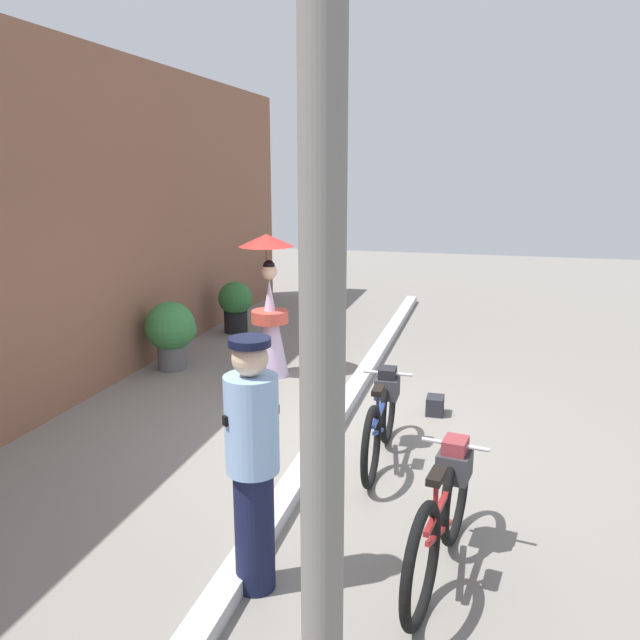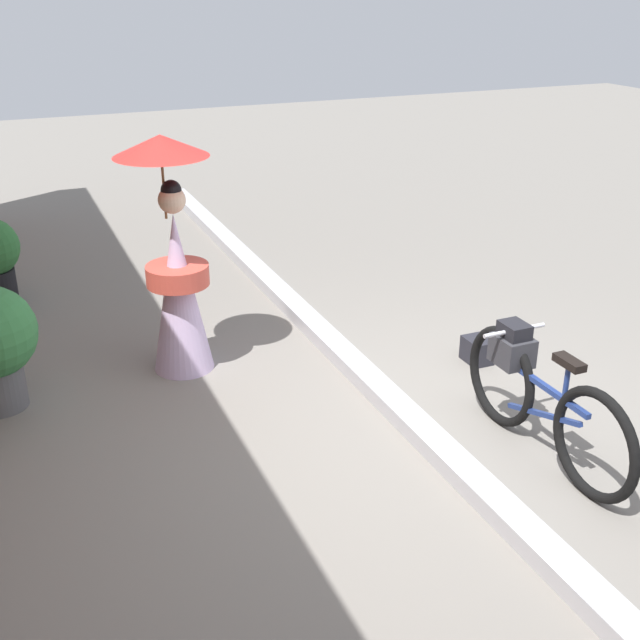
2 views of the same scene
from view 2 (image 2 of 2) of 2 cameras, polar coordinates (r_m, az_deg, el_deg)
name	(u,v)px [view 2 (image 2 of 2)]	position (r m, az deg, el deg)	size (l,w,h in m)	color
ground_plane	(419,436)	(5.55, 7.17, -8.36)	(30.00, 30.00, 0.00)	gray
sidewalk_curb	(419,429)	(5.52, 7.20, -7.83)	(14.00, 0.20, 0.12)	#B2B2B7
bicycle_near_officer	(538,395)	(5.34, 15.56, -5.25)	(1.67, 0.48, 0.81)	black
person_with_parasol	(175,263)	(6.17, -10.45, 4.12)	(0.71, 0.71, 1.88)	silver
backpack_on_pavement	(478,350)	(6.60, 11.39, -2.12)	(0.24, 0.19, 0.21)	#26262D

